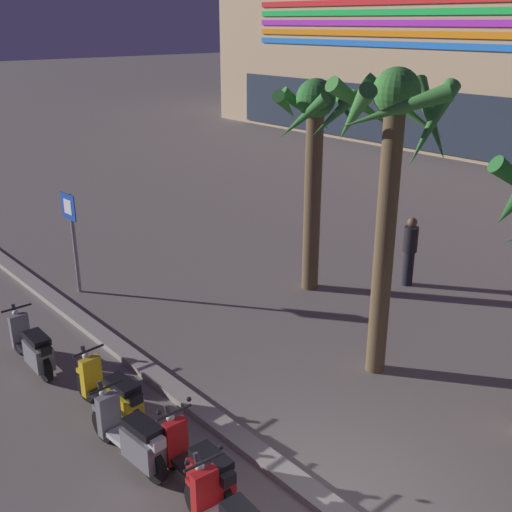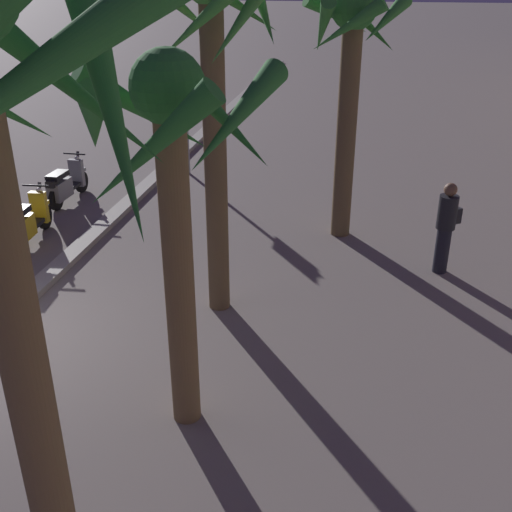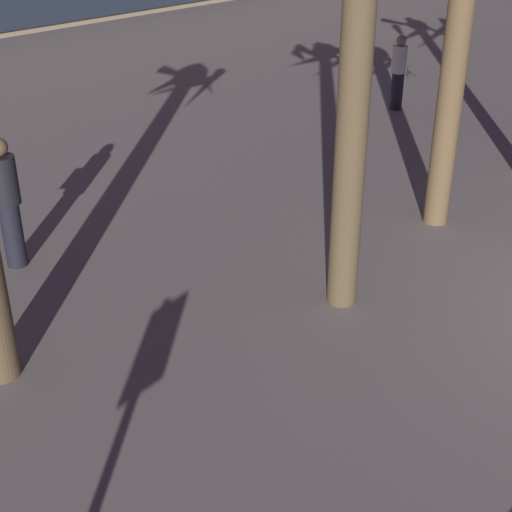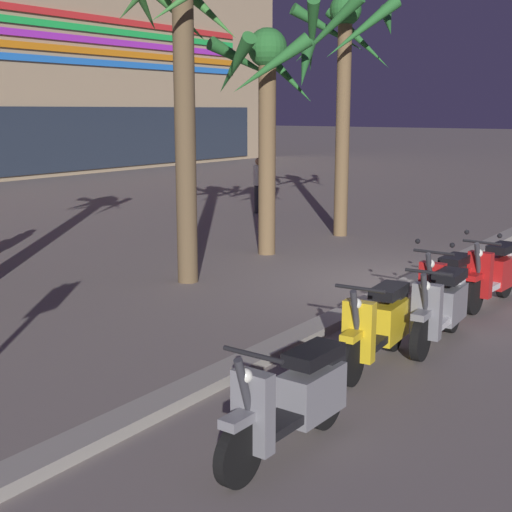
{
  "view_description": "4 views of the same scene",
  "coord_description": "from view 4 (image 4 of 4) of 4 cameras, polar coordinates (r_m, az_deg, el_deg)",
  "views": [
    {
      "loc": [
        4.17,
        -4.86,
        6.01
      ],
      "look_at": [
        -5.7,
        3.71,
        1.02
      ],
      "focal_mm": 43.31,
      "sensor_mm": 36.0,
      "label": 1
    },
    {
      "loc": [
        6.68,
        5.5,
        5.09
      ],
      "look_at": [
        -1.35,
        3.99,
        1.21
      ],
      "focal_mm": 42.9,
      "sensor_mm": 36.0,
      "label": 2
    },
    {
      "loc": [
        -8.1,
        -0.77,
        4.41
      ],
      "look_at": [
        -3.12,
        3.53,
        1.0
      ],
      "focal_mm": 50.96,
      "sensor_mm": 36.0,
      "label": 3
    },
    {
      "loc": [
        -10.8,
        -4.47,
        2.87
      ],
      "look_at": [
        -3.16,
        0.94,
        0.94
      ],
      "focal_mm": 49.93,
      "sensor_mm": 36.0,
      "label": 4
    }
  ],
  "objects": [
    {
      "name": "pedestrian_by_palm_tree",
      "position": [
        20.14,
        0.23,
        5.78
      ],
      "size": [
        0.34,
        0.34,
        1.56
      ],
      "color": "black",
      "rests_on": "ground"
    },
    {
      "name": "scooter_red_tail_end",
      "position": [
        10.34,
        15.07,
        -2.3
      ],
      "size": [
        1.74,
        0.56,
        1.17
      ],
      "color": "black",
      "rests_on": "ground"
    },
    {
      "name": "palm_tree_near_sign",
      "position": [
        11.89,
        -5.88,
        17.09
      ],
      "size": [
        2.28,
        2.3,
        5.36
      ],
      "color": "brown",
      "rests_on": "ground"
    },
    {
      "name": "scooter_yellow_mid_rear",
      "position": [
        8.3,
        9.83,
        -5.46
      ],
      "size": [
        1.81,
        0.56,
        1.04
      ],
      "color": "black",
      "rests_on": "ground"
    },
    {
      "name": "scooter_grey_lead_nearest",
      "position": [
        6.2,
        3.13,
        -11.4
      ],
      "size": [
        1.8,
        0.56,
        1.04
      ],
      "color": "black",
      "rests_on": "ground"
    },
    {
      "name": "ground_plane",
      "position": [
        12.04,
        12.45,
        -2.43
      ],
      "size": [
        200.0,
        200.0,
        0.0
      ],
      "primitive_type": "plane",
      "color": "slate"
    },
    {
      "name": "scooter_grey_gap_after_mid",
      "position": [
        9.19,
        14.65,
        -3.97
      ],
      "size": [
        1.79,
        0.56,
        1.04
      ],
      "color": "black",
      "rests_on": "ground"
    },
    {
      "name": "palm_tree_by_mall_entrance",
      "position": [
        14.17,
        0.92,
        13.29
      ],
      "size": [
        2.24,
        2.27,
        4.41
      ],
      "color": "brown",
      "rests_on": "ground"
    },
    {
      "name": "palm_tree_far_corner",
      "position": [
        16.49,
        7.14,
        15.72
      ],
      "size": [
        2.66,
        2.81,
        5.37
      ],
      "color": "brown",
      "rests_on": "ground"
    },
    {
      "name": "curb_strip",
      "position": [
        12.04,
        12.28,
        -2.13
      ],
      "size": [
        60.0,
        0.36,
        0.12
      ],
      "primitive_type": "cube",
      "color": "gray",
      "rests_on": "ground"
    },
    {
      "name": "scooter_red_far_back",
      "position": [
        11.24,
        18.54,
        -1.33
      ],
      "size": [
        1.74,
        0.56,
        1.17
      ],
      "color": "black",
      "rests_on": "ground"
    }
  ]
}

